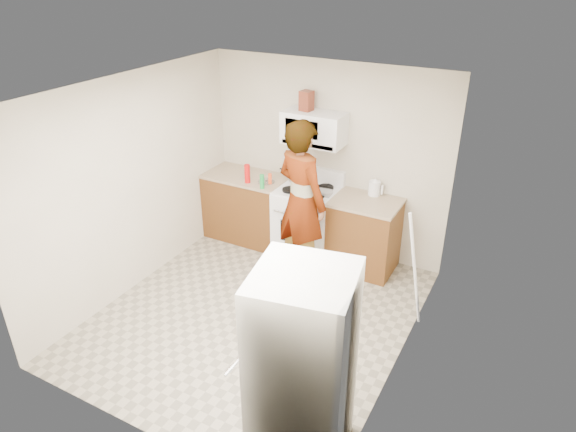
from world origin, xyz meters
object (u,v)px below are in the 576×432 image
Objects in this scene: kettle at (374,188)px; person at (301,201)px; microwave at (314,128)px; fridge at (303,371)px; gas_range at (308,220)px; saucepan at (298,176)px.

person is at bearing -116.68° from kettle.
person is 11.24× the size of kettle.
microwave reaches higher than fridge.
gas_range is at bearing 105.03° from fridge.
saucepan is at bearing 107.33° from fridge.
fridge is at bearing -64.20° from kettle.
fridge is (1.34, -2.82, 0.36)m from gas_range.
fridge reaches higher than kettle.
microwave is at bearing 90.00° from gas_range.
person is 1.17× the size of fridge.
gas_range is 1.22m from microwave.
person is at bearing -73.08° from gas_range.
kettle is (0.80, 0.09, -0.68)m from microwave.
gas_range is 0.72m from person.
saucepan is at bearing -160.16° from kettle.
microwave is 3.02× the size of saucepan.
fridge reaches higher than saucepan.
kettle is 1.02m from saucepan.
microwave reaches higher than gas_range.
fridge is (1.19, -2.33, -0.15)m from person.
person is at bearing -59.98° from saucepan.
person is (0.15, -0.49, 0.51)m from gas_range.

